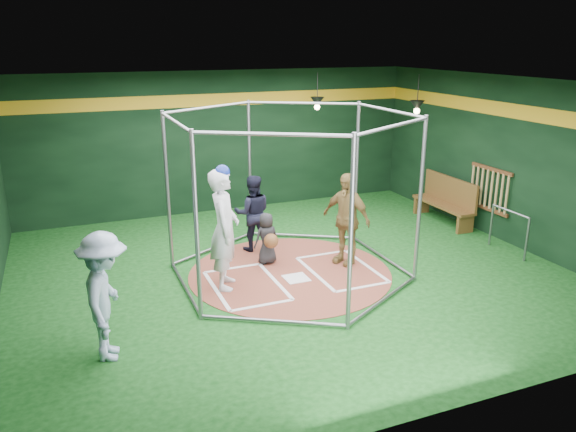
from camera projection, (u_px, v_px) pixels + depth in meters
name	position (u px, v px, depth m)	size (l,w,h in m)	color
room_shell	(290.00, 183.00, 10.05)	(10.10, 9.10, 3.53)	#0E3D10
clay_disc	(290.00, 273.00, 10.57)	(3.80, 3.80, 0.01)	brown
home_plate	(296.00, 278.00, 10.31)	(0.43, 0.43, 0.01)	white
batter_box_left	(246.00, 285.00, 10.01)	(1.17, 1.77, 0.01)	white
batter_box_right	(341.00, 270.00, 10.69)	(1.17, 1.77, 0.01)	white
batting_cage	(290.00, 196.00, 10.12)	(4.05, 4.67, 3.00)	gray
bat_rack	(489.00, 189.00, 12.39)	(0.07, 1.25, 0.98)	brown
pendant_lamp_near	(317.00, 102.00, 13.72)	(0.34, 0.34, 0.90)	black
pendant_lamp_far	(417.00, 106.00, 12.96)	(0.34, 0.34, 0.90)	black
batter_figure	(224.00, 228.00, 9.67)	(0.74, 0.90, 2.20)	silver
visitor_leopard	(346.00, 219.00, 10.79)	(1.06, 0.44, 1.80)	#AD8D4A
catcher_figure	(267.00, 239.00, 10.86)	(0.53, 0.58, 1.02)	black
umpire	(253.00, 213.00, 11.51)	(0.77, 0.60, 1.58)	black
bystander_blue	(105.00, 297.00, 7.54)	(1.17, 0.67, 1.81)	#B0C9E9
dugout_bench	(446.00, 199.00, 13.37)	(0.44, 1.89, 1.10)	brown
steel_railing	(509.00, 225.00, 11.42)	(0.05, 1.06, 0.91)	slate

